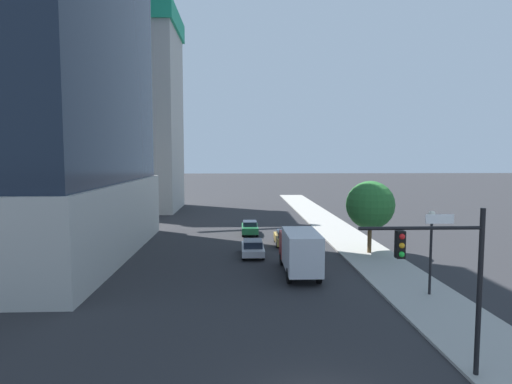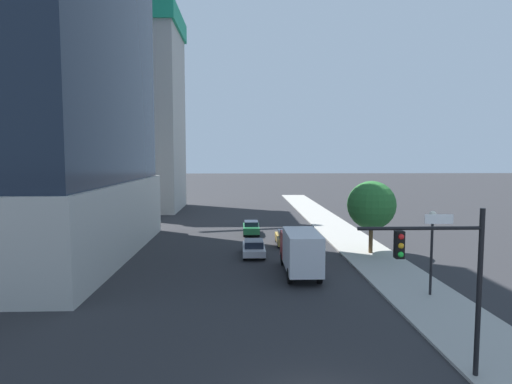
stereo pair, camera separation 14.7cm
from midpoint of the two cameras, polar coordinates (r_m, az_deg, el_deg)
sidewalk at (r=36.45m, az=16.43°, el=-9.15°), size 4.87×120.00×0.15m
construction_building at (r=72.42m, az=-15.08°, el=11.29°), size 17.30×15.34×40.81m
traffic_light_pole at (r=18.20m, az=24.05°, el=-8.94°), size 4.90×0.48×6.62m
street_lamp at (r=28.64m, az=22.53°, el=-5.85°), size 0.44×0.44×5.24m
street_tree at (r=39.14m, az=15.24°, el=-1.70°), size 4.27×4.27×6.41m
car_silver at (r=37.83m, az=-0.19°, el=-7.43°), size 1.91×4.60×1.44m
car_gold at (r=42.35m, az=4.08°, el=-6.09°), size 1.80×4.22×1.51m
car_green at (r=47.92m, az=-0.56°, el=-4.76°), size 1.79×4.08×1.50m
box_truck at (r=31.86m, az=6.08°, el=-7.66°), size 2.35×7.31×3.35m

